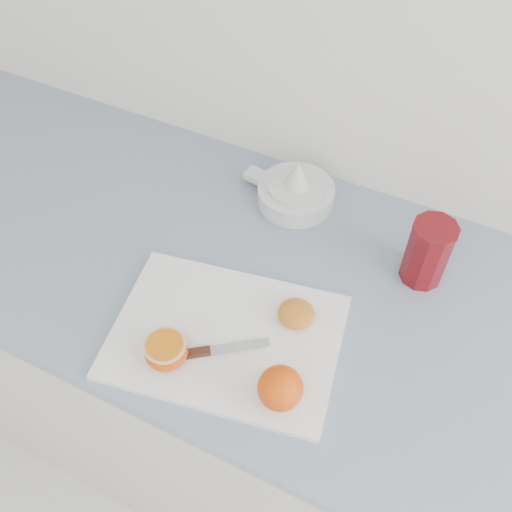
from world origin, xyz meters
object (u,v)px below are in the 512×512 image
(citrus_juicer, at_px, (295,191))
(red_tumbler, at_px, (427,254))
(half_orange, at_px, (166,351))
(cutting_board, at_px, (226,337))
(counter, at_px, (324,416))

(citrus_juicer, distance_m, red_tumbler, 0.29)
(half_orange, bearing_deg, red_tumbler, 48.16)
(half_orange, distance_m, red_tumbler, 0.47)
(half_orange, height_order, red_tumbler, red_tumbler)
(cutting_board, bearing_deg, counter, 42.61)
(counter, xyz_separation_m, red_tumbler, (0.09, 0.12, 0.50))
(citrus_juicer, bearing_deg, half_orange, -94.65)
(cutting_board, distance_m, red_tumbler, 0.37)
(citrus_juicer, bearing_deg, cutting_board, -85.35)
(counter, relative_size, red_tumbler, 18.15)
(cutting_board, bearing_deg, citrus_juicer, 94.65)
(counter, distance_m, cutting_board, 0.50)
(half_orange, bearing_deg, counter, 45.38)
(half_orange, bearing_deg, cutting_board, 51.41)
(counter, height_order, half_orange, half_orange)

